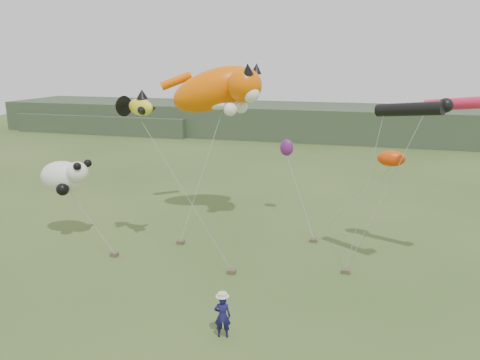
# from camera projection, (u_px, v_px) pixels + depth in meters

# --- Properties ---
(ground) EXTENTS (120.00, 120.00, 0.00)m
(ground) POSITION_uv_depth(u_px,v_px,m) (222.00, 305.00, 19.26)
(ground) COLOR #385123
(ground) RESTS_ON ground
(headland) EXTENTS (90.00, 13.00, 4.00)m
(headland) POSITION_uv_depth(u_px,v_px,m) (304.00, 122.00, 61.24)
(headland) COLOR #2D3D28
(headland) RESTS_ON ground
(festival_attendant) EXTENTS (0.67, 0.52, 1.65)m
(festival_attendant) POSITION_uv_depth(u_px,v_px,m) (223.00, 316.00, 16.90)
(festival_attendant) COLOR #151349
(festival_attendant) RESTS_ON ground
(sandbag_anchors) EXTENTS (11.99, 5.33, 0.20)m
(sandbag_anchors) POSITION_uv_depth(u_px,v_px,m) (236.00, 255.00, 23.98)
(sandbag_anchors) COLOR brown
(sandbag_anchors) RESTS_ON ground
(cat_kite) EXTENTS (7.01, 4.04, 3.90)m
(cat_kite) POSITION_uv_depth(u_px,v_px,m) (221.00, 89.00, 27.72)
(cat_kite) COLOR #F16000
(cat_kite) RESTS_ON ground
(fish_kite) EXTENTS (2.82, 1.87, 1.37)m
(fish_kite) POSITION_uv_depth(u_px,v_px,m) (133.00, 106.00, 23.13)
(fish_kite) COLOR yellow
(fish_kite) RESTS_ON ground
(tube_kites) EXTENTS (5.12, 3.41, 1.12)m
(tube_kites) POSITION_uv_depth(u_px,v_px,m) (437.00, 106.00, 20.20)
(tube_kites) COLOR black
(tube_kites) RESTS_ON ground
(panda_kite) EXTENTS (3.09, 2.00, 1.92)m
(panda_kite) POSITION_uv_depth(u_px,v_px,m) (65.00, 176.00, 25.91)
(panda_kite) COLOR white
(panda_kite) RESTS_ON ground
(misc_kites) EXTENTS (7.28, 4.44, 1.34)m
(misc_kites) POSITION_uv_depth(u_px,v_px,m) (351.00, 154.00, 25.95)
(misc_kites) COLOR #DC3B05
(misc_kites) RESTS_ON ground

